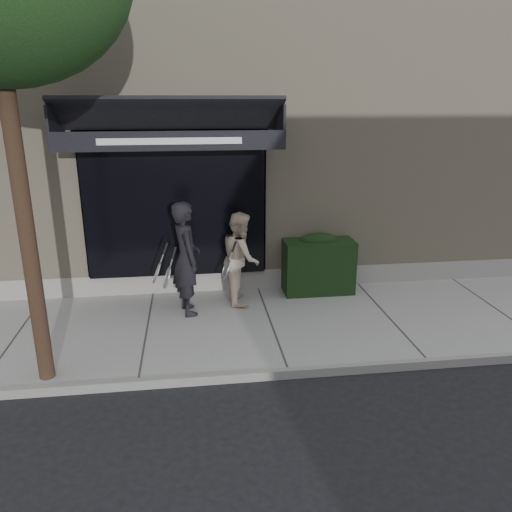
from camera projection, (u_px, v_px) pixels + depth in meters
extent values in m
plane|color=black|center=(270.00, 328.00, 8.27)|extent=(80.00, 80.00, 0.00)
cube|color=gray|center=(270.00, 325.00, 8.25)|extent=(20.00, 3.00, 0.12)
cube|color=gray|center=(288.00, 373.00, 6.78)|extent=(20.00, 0.10, 0.14)
cube|color=#B9AD8D|center=(239.00, 136.00, 12.15)|extent=(14.00, 7.00, 5.50)
cube|color=gray|center=(257.00, 278.00, 9.80)|extent=(14.02, 0.42, 0.50)
cube|color=black|center=(176.00, 205.00, 9.00)|extent=(3.20, 0.30, 2.60)
cube|color=gray|center=(86.00, 205.00, 8.94)|extent=(0.08, 0.40, 2.60)
cube|color=gray|center=(262.00, 201.00, 9.34)|extent=(0.08, 0.40, 2.60)
cube|color=gray|center=(172.00, 128.00, 8.73)|extent=(3.36, 0.40, 0.12)
cube|color=black|center=(170.00, 114.00, 7.99)|extent=(3.60, 1.03, 0.55)
cube|color=black|center=(170.00, 141.00, 7.64)|extent=(3.60, 0.05, 0.30)
cube|color=white|center=(170.00, 141.00, 7.61)|extent=(2.20, 0.01, 0.10)
cube|color=black|center=(55.00, 119.00, 7.79)|extent=(0.04, 1.00, 0.45)
cube|color=black|center=(279.00, 118.00, 8.24)|extent=(0.04, 1.00, 0.45)
cube|color=black|center=(318.00, 266.00, 9.40)|extent=(1.30, 0.70, 1.00)
ellipsoid|color=black|center=(319.00, 240.00, 9.24)|extent=(0.71, 0.38, 0.27)
cylinder|color=black|center=(23.00, 208.00, 5.91)|extent=(0.20, 0.20, 4.80)
imported|color=black|center=(186.00, 259.00, 8.30)|extent=(0.62, 0.79, 1.93)
torus|color=silver|center=(167.00, 277.00, 7.97)|extent=(0.16, 0.32, 0.30)
cylinder|color=silver|center=(167.00, 277.00, 7.97)|extent=(0.13, 0.28, 0.26)
cylinder|color=silver|center=(167.00, 277.00, 7.97)|extent=(0.18, 0.05, 0.07)
cylinder|color=black|center=(167.00, 277.00, 7.97)|extent=(0.20, 0.06, 0.09)
torus|color=silver|center=(157.00, 273.00, 7.92)|extent=(0.15, 0.31, 0.29)
cylinder|color=silver|center=(157.00, 273.00, 7.92)|extent=(0.11, 0.27, 0.25)
cylinder|color=silver|center=(157.00, 273.00, 7.92)|extent=(0.18, 0.03, 0.08)
cylinder|color=black|center=(157.00, 273.00, 7.92)|extent=(0.20, 0.04, 0.10)
imported|color=beige|center=(241.00, 258.00, 8.81)|extent=(0.64, 0.81, 1.65)
torus|color=silver|center=(226.00, 269.00, 8.54)|extent=(0.17, 0.32, 0.29)
cylinder|color=silver|center=(226.00, 269.00, 8.54)|extent=(0.13, 0.28, 0.25)
cylinder|color=silver|center=(226.00, 269.00, 8.54)|extent=(0.18, 0.04, 0.08)
cylinder|color=black|center=(226.00, 269.00, 8.54)|extent=(0.20, 0.06, 0.10)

